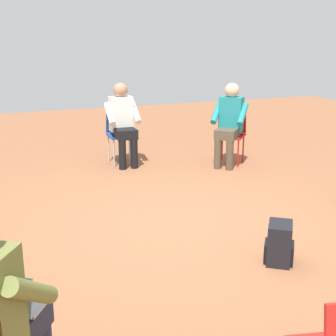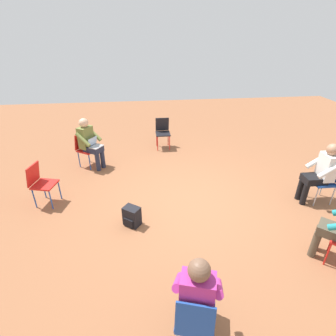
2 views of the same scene
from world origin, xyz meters
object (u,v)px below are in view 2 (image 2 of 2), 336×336
object	(u,v)px
chair_southeast	(85,147)
person_with_laptop	(89,141)
chair_south	(163,131)
chair_north	(195,319)
backpack_near_laptop_user	(132,217)
person_in_white	(321,171)
person_in_magenta	(198,292)
chair_east	(41,182)
chair_west	(327,179)

from	to	relation	value
chair_southeast	person_with_laptop	bearing A→B (deg)	90.00
chair_southeast	person_with_laptop	distance (m)	0.26
chair_south	person_with_laptop	distance (m)	2.14
chair_north	chair_southeast	distance (m)	4.90
chair_north	backpack_near_laptop_user	size ratio (longest dim) A/B	2.36
person_with_laptop	person_in_white	size ratio (longest dim) A/B	1.00
chair_south	person_in_magenta	distance (m)	5.34
chair_southeast	person_in_white	size ratio (longest dim) A/B	0.69
chair_southeast	chair_east	bearing A→B (deg)	13.14
person_in_magenta	backpack_near_laptop_user	distance (m)	2.16
person_in_magenta	chair_south	bearing A→B (deg)	105.43
chair_north	person_in_magenta	distance (m)	0.26
chair_south	person_in_white	size ratio (longest dim) A/B	0.69
chair_north	backpack_near_laptop_user	world-z (taller)	chair_north
chair_east	person_with_laptop	size ratio (longest dim) A/B	0.69
chair_east	chair_west	xyz separation A→B (m)	(-5.51, 0.54, 0.00)
chair_south	person_with_laptop	xyz separation A→B (m)	(1.87, 1.03, 0.20)
person_with_laptop	backpack_near_laptop_user	xyz separation A→B (m)	(-1.00, 2.33, -0.53)
person_in_white	backpack_near_laptop_user	size ratio (longest dim) A/B	3.44
chair_southeast	backpack_near_laptop_user	world-z (taller)	chair_southeast
chair_east	backpack_near_laptop_user	size ratio (longest dim) A/B	2.36
chair_north	backpack_near_laptop_user	distance (m)	2.26
chair_south	backpack_near_laptop_user	distance (m)	3.49
chair_east	chair_west	distance (m)	5.54
chair_southeast	person_with_laptop	xyz separation A→B (m)	(-0.14, 0.09, 0.20)
chair_west	person_in_white	bearing A→B (deg)	90.00
person_in_magenta	person_in_white	world-z (taller)	same
chair_west	backpack_near_laptop_user	world-z (taller)	chair_west
person_in_white	chair_east	bearing A→B (deg)	85.75
chair_east	person_with_laptop	bearing A→B (deg)	168.11
chair_southeast	chair_south	bearing A→B (deg)	148.55
chair_south	chair_east	bearing A→B (deg)	43.75
chair_south	chair_west	distance (m)	4.22
person_in_white	chair_south	bearing A→B (deg)	43.58
person_with_laptop	chair_southeast	bearing A→B (deg)	-90.00
chair_south	person_in_magenta	bearing A→B (deg)	88.11
chair_west	chair_southeast	xyz separation A→B (m)	(4.93, -2.12, 0.00)
chair_southeast	chair_west	bearing A→B (deg)	100.36
person_in_magenta	backpack_near_laptop_user	world-z (taller)	person_in_magenta
chair_north	person_with_laptop	size ratio (longest dim) A/B	0.69
chair_north	chair_east	bearing A→B (deg)	145.86
person_in_white	person_with_laptop	bearing A→B (deg)	67.92
person_with_laptop	backpack_near_laptop_user	bearing A→B (deg)	56.80
person_with_laptop	person_in_white	bearing A→B (deg)	100.00
chair_north	chair_southeast	world-z (taller)	same
person_with_laptop	person_in_magenta	distance (m)	4.63
person_in_magenta	backpack_near_laptop_user	bearing A→B (deg)	127.10
chair_south	chair_west	bearing A→B (deg)	133.46
chair_southeast	person_in_magenta	distance (m)	4.78
person_in_white	person_in_magenta	bearing A→B (deg)	129.69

